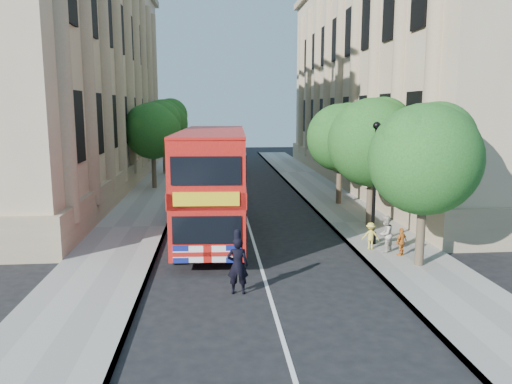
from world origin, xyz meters
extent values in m
plane|color=black|center=(0.00, 0.00, 0.00)|extent=(120.00, 120.00, 0.00)
cube|color=gray|center=(5.75, 10.00, 0.06)|extent=(3.50, 80.00, 0.12)
cube|color=gray|center=(-5.75, 10.00, 0.06)|extent=(3.50, 80.00, 0.12)
cube|color=tan|center=(13.80, 24.00, 9.00)|extent=(12.00, 38.00, 18.00)
cube|color=tan|center=(-13.80, 24.00, 9.00)|extent=(12.00, 38.00, 18.00)
cylinder|color=#473828|center=(5.80, 3.00, 1.43)|extent=(0.32, 0.32, 2.86)
sphere|color=#1F4E1A|center=(5.80, 3.00, 4.03)|extent=(4.00, 4.00, 4.00)
sphere|color=#1F4E1A|center=(6.40, 3.40, 4.68)|extent=(2.80, 2.80, 2.80)
sphere|color=#1F4E1A|center=(5.30, 2.70, 4.55)|extent=(2.60, 2.60, 2.60)
cylinder|color=#473828|center=(5.80, 9.00, 1.50)|extent=(0.32, 0.32, 2.99)
sphere|color=#1F4E1A|center=(5.80, 9.00, 4.22)|extent=(4.20, 4.20, 4.20)
sphere|color=#1F4E1A|center=(6.40, 9.40, 4.90)|extent=(2.94, 2.94, 2.94)
sphere|color=#1F4E1A|center=(5.30, 8.70, 4.76)|extent=(2.73, 2.73, 2.73)
cylinder|color=#473828|center=(5.80, 15.00, 1.45)|extent=(0.32, 0.32, 2.90)
sphere|color=#1F4E1A|center=(5.80, 15.00, 4.09)|extent=(4.00, 4.00, 4.00)
sphere|color=#1F4E1A|center=(6.40, 15.40, 4.75)|extent=(2.80, 2.80, 2.80)
sphere|color=#1F4E1A|center=(5.30, 14.70, 4.62)|extent=(2.60, 2.60, 2.60)
cylinder|color=#473828|center=(-6.00, 22.00, 1.50)|extent=(0.32, 0.32, 2.99)
sphere|color=#1F4E1A|center=(-6.00, 22.00, 4.22)|extent=(4.00, 4.00, 4.00)
sphere|color=#1F4E1A|center=(-5.40, 22.40, 4.90)|extent=(2.80, 2.80, 2.80)
sphere|color=#1F4E1A|center=(-6.50, 21.70, 4.76)|extent=(2.60, 2.60, 2.60)
cylinder|color=#473828|center=(-6.00, 30.00, 1.58)|extent=(0.32, 0.32, 3.17)
sphere|color=#1F4E1A|center=(-6.00, 30.00, 4.46)|extent=(4.20, 4.20, 4.20)
sphere|color=#1F4E1A|center=(-5.40, 30.40, 5.18)|extent=(2.94, 2.94, 2.94)
sphere|color=#1F4E1A|center=(-6.50, 29.70, 5.04)|extent=(2.73, 2.73, 2.73)
cylinder|color=black|center=(5.00, 6.00, 0.37)|extent=(0.30, 0.30, 0.50)
cylinder|color=black|center=(5.00, 6.00, 2.62)|extent=(0.14, 0.14, 5.00)
sphere|color=black|center=(5.00, 6.00, 5.12)|extent=(0.32, 0.32, 0.32)
cube|color=#B0120C|center=(-1.74, 7.86, 2.63)|extent=(3.17, 10.41, 4.28)
cube|color=black|center=(-1.74, 7.86, 1.68)|extent=(3.20, 9.77, 0.98)
cube|color=black|center=(-1.74, 7.86, 3.74)|extent=(3.20, 9.77, 0.98)
cube|color=yellow|center=(-1.97, 2.71, 2.77)|extent=(2.28, 0.18, 0.49)
cylinder|color=black|center=(-3.12, 4.28, 0.54)|extent=(0.35, 1.10, 1.08)
cylinder|color=black|center=(-0.68, 4.18, 0.54)|extent=(0.35, 1.10, 1.08)
cylinder|color=black|center=(-2.81, 11.33, 0.54)|extent=(0.35, 1.10, 1.08)
cylinder|color=black|center=(-0.36, 11.22, 0.54)|extent=(0.35, 1.10, 1.08)
cube|color=black|center=(-1.93, 14.33, 1.27)|extent=(2.03, 1.85, 1.98)
cube|color=black|center=(-2.00, 13.53, 1.51)|extent=(1.70, 0.25, 0.66)
cube|color=black|center=(-1.75, 16.40, 1.46)|extent=(2.14, 3.17, 2.36)
cube|color=black|center=(-1.80, 15.83, 0.33)|extent=(2.08, 4.66, 0.24)
cylinder|color=black|center=(-2.78, 14.31, 0.38)|extent=(0.27, 0.77, 0.75)
cylinder|color=black|center=(-1.09, 14.16, 0.38)|extent=(0.27, 0.77, 0.75)
cylinder|color=black|center=(-2.51, 17.41, 0.38)|extent=(0.27, 0.77, 0.75)
cylinder|color=black|center=(-0.82, 17.26, 0.38)|extent=(0.27, 0.77, 0.75)
imported|color=black|center=(-0.99, 1.00, 0.92)|extent=(0.70, 0.49, 1.84)
imported|color=beige|center=(5.11, 4.73, 0.86)|extent=(0.91, 0.90, 1.48)
imported|color=orange|center=(5.57, 4.20, 0.67)|extent=(0.69, 0.59, 1.11)
imported|color=#E3D04D|center=(4.66, 5.23, 0.67)|extent=(0.74, 0.46, 1.10)
camera|label=1|loc=(-1.69, -14.12, 5.85)|focal=35.00mm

